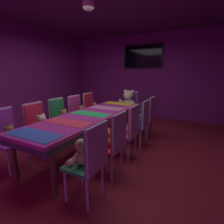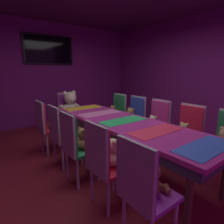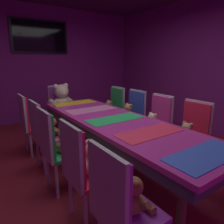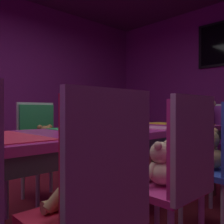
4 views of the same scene
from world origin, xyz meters
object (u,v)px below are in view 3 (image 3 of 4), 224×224
object	(u,v)px
chair_left_2	(53,143)
throne_chair	(60,104)
teddy_left_4	(38,119)
chair_left_1	(80,164)
chair_right_1	(193,130)
teddy_right_4	(109,108)
teddy_left_3	(52,128)
teddy_left_1	(94,160)
banquet_table	(115,125)
chair_right_4	(115,106)
teddy_right_1	(186,134)
chair_left_3	(41,129)
chair_left_0	(117,202)
king_teddy_bear	(62,100)
teddy_right_2	(152,123)
teddy_right_3	(128,113)
wall_tv	(40,37)
teddy_left_2	(65,141)
chair_right_3	(134,112)
chair_left_4	(29,119)
chair_right_2	(158,119)
teddy_left_0	(134,197)

from	to	relation	value
chair_left_2	throne_chair	xyz separation A→B (m)	(0.85, 2.06, 0.00)
teddy_left_4	chair_left_2	bearing A→B (deg)	-97.33
chair_left_1	teddy_left_4	xyz separation A→B (m)	(0.12, 1.79, -0.02)
chair_right_1	teddy_right_4	size ratio (longest dim) A/B	3.39
teddy_left_3	teddy_left_4	bearing A→B (deg)	92.60
teddy_left_1	teddy_left_4	world-z (taller)	teddy_left_1
banquet_table	chair_right_4	world-z (taller)	chair_right_4
teddy_right_1	chair_left_3	bearing A→B (deg)	-38.11
chair_left_0	teddy_right_1	bearing A→B (deg)	21.01
teddy_left_3	king_teddy_bear	distance (m)	1.50
banquet_table	chair_right_4	bearing A→B (deg)	54.92
chair_left_2	teddy_right_4	distance (m)	1.91
teddy_right_4	chair_right_1	bearing A→B (deg)	95.12
teddy_left_3	chair_right_1	bearing A→B (deg)	-38.14
teddy_right_2	teddy_right_4	bearing A→B (deg)	-89.31
chair_left_0	teddy_right_2	size ratio (longest dim) A/B	3.52
teddy_left_1	teddy_right_3	bearing A→B (deg)	41.45
teddy_left_1	wall_tv	bearing A→B (deg)	79.82
teddy_left_2	chair_right_3	world-z (taller)	chair_right_3
chair_left_1	chair_left_3	bearing A→B (deg)	89.96
chair_left_4	chair_right_2	size ratio (longest dim) A/B	1.00
teddy_right_4	throne_chair	bearing A→B (deg)	-53.09
teddy_left_0	chair_right_2	distance (m)	1.94
banquet_table	chair_right_1	distance (m)	1.04
chair_left_2	teddy_left_2	size ratio (longest dim) A/B	3.14
chair_left_3	teddy_left_1	bearing A→B (deg)	-82.92
teddy_left_2	teddy_right_1	size ratio (longest dim) A/B	1.10
teddy_right_1	throne_chair	size ratio (longest dim) A/B	0.29
teddy_left_2	chair_right_4	distance (m)	1.91
chair_left_2	teddy_left_4	world-z (taller)	chair_left_2
chair_left_2	chair_right_1	distance (m)	1.79
chair_left_1	throne_chair	xyz separation A→B (m)	(0.81, 2.67, 0.00)
chair_left_0	king_teddy_bear	bearing A→B (deg)	74.93
chair_left_2	teddy_left_3	world-z (taller)	chair_left_2
teddy_left_4	chair_right_3	bearing A→B (deg)	-20.71
teddy_left_3	chair_right_1	distance (m)	1.91
chair_left_2	teddy_right_4	size ratio (longest dim) A/B	3.39
chair_right_1	teddy_left_0	bearing A→B (deg)	21.01
banquet_table	teddy_left_1	size ratio (longest dim) A/B	8.80
banquet_table	chair_left_1	distance (m)	1.02
banquet_table	teddy_right_4	distance (m)	1.35
teddy_left_1	chair_right_1	distance (m)	1.50
chair_left_3	throne_chair	bearing A→B (deg)	61.50
chair_left_0	teddy_right_3	distance (m)	2.37
teddy_left_2	chair_right_2	size ratio (longest dim) A/B	0.32
chair_left_2	chair_right_4	xyz separation A→B (m)	(1.67, 1.16, 0.00)
banquet_table	throne_chair	distance (m)	2.07
chair_left_2	chair_right_2	size ratio (longest dim) A/B	1.00
chair_left_3	king_teddy_bear	xyz separation A→B (m)	(0.81, 1.33, 0.11)
teddy_left_4	throne_chair	distance (m)	1.12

